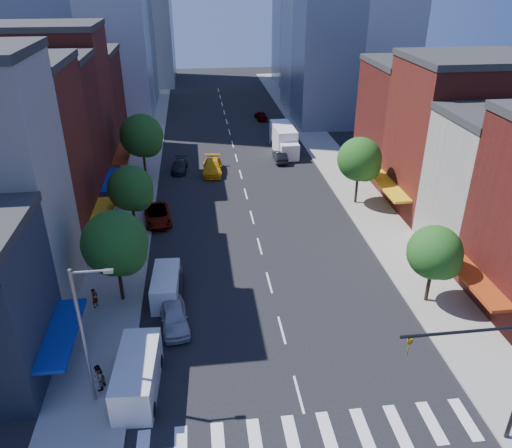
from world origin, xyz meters
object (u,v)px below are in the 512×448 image
(parked_car_rear, at_px, (179,166))
(pedestrian_far, at_px, (98,378))
(parked_car_second, at_px, (174,284))
(cargo_van_far, at_px, (166,287))
(box_truck, at_px, (284,140))
(traffic_car_far, at_px, (261,115))
(pedestrian_near, at_px, (95,298))
(taxi, at_px, (212,167))
(parked_car_front, at_px, (174,317))
(cargo_van_near, at_px, (137,377))
(parked_car_third, at_px, (157,215))
(traffic_car_oncoming, at_px, (280,156))

(parked_car_rear, xyz_separation_m, pedestrian_far, (-4.33, -36.35, 0.39))
(parked_car_second, relative_size, pedestrian_far, 2.45)
(cargo_van_far, distance_m, box_truck, 36.23)
(traffic_car_far, distance_m, pedestrian_near, 53.89)
(taxi, bearing_deg, parked_car_second, -95.52)
(box_truck, xyz_separation_m, pedestrian_near, (-20.15, -33.64, -0.71))
(traffic_car_far, bearing_deg, parked_car_front, 69.95)
(parked_car_second, distance_m, pedestrian_far, 10.75)
(cargo_van_near, bearing_deg, taxi, 83.73)
(taxi, height_order, pedestrian_far, pedestrian_far)
(parked_car_second, distance_m, cargo_van_near, 10.47)
(cargo_van_far, height_order, pedestrian_near, cargo_van_far)
(cargo_van_far, height_order, pedestrian_far, cargo_van_far)
(cargo_van_near, xyz_separation_m, pedestrian_far, (-2.32, 0.39, -0.17))
(parked_car_rear, height_order, cargo_van_near, cargo_van_near)
(parked_car_second, bearing_deg, pedestrian_far, -113.22)
(pedestrian_near, bearing_deg, parked_car_third, 13.66)
(parked_car_second, xyz_separation_m, taxi, (4.22, 25.25, 0.11))
(parked_car_front, distance_m, traffic_car_oncoming, 35.16)
(parked_car_second, bearing_deg, taxi, 80.27)
(parked_car_second, bearing_deg, parked_car_front, -88.48)
(traffic_car_oncoming, bearing_deg, parked_car_second, 65.69)
(parked_car_second, relative_size, parked_car_rear, 0.98)
(traffic_car_far, bearing_deg, pedestrian_far, 67.31)
(parked_car_front, bearing_deg, parked_car_rear, 82.94)
(taxi, height_order, box_truck, box_truck)
(parked_car_second, relative_size, parked_car_third, 0.81)
(taxi, bearing_deg, parked_car_third, -111.60)
(parked_car_third, height_order, traffic_car_far, parked_car_third)
(traffic_car_oncoming, height_order, traffic_car_far, traffic_car_oncoming)
(parked_car_rear, bearing_deg, parked_car_front, -85.29)
(box_truck, relative_size, pedestrian_far, 4.91)
(box_truck, bearing_deg, cargo_van_near, -112.49)
(parked_car_front, bearing_deg, taxi, 75.04)
(parked_car_third, distance_m, cargo_van_near, 22.81)
(taxi, distance_m, pedestrian_far, 36.14)
(parked_car_third, distance_m, parked_car_rear, 14.08)
(parked_car_third, xyz_separation_m, cargo_van_far, (1.33, -13.32, 0.29))
(taxi, distance_m, traffic_car_oncoming, 9.55)
(cargo_van_far, relative_size, box_truck, 0.57)
(traffic_car_far, relative_size, box_truck, 0.46)
(box_truck, distance_m, pedestrian_far, 46.02)
(cargo_van_far, height_order, taxi, cargo_van_far)
(parked_car_rear, height_order, box_truck, box_truck)
(cargo_van_far, distance_m, traffic_car_oncoming, 32.27)
(pedestrian_near, bearing_deg, taxi, 8.69)
(traffic_car_far, bearing_deg, parked_car_second, 68.64)
(cargo_van_near, bearing_deg, box_truck, 72.51)
(parked_car_third, relative_size, cargo_van_near, 0.91)
(cargo_van_near, relative_size, pedestrian_near, 3.71)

